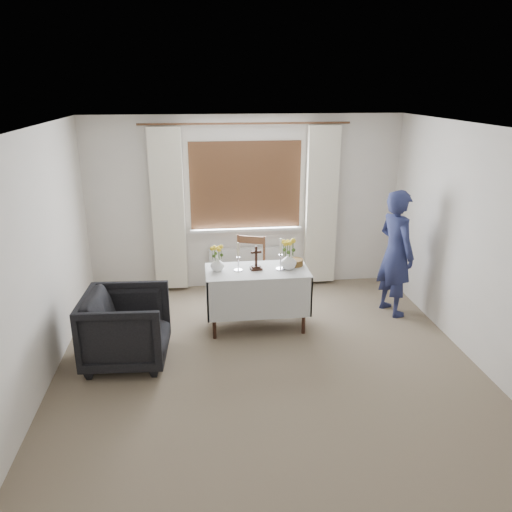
{
  "coord_description": "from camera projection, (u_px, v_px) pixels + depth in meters",
  "views": [
    {
      "loc": [
        -0.69,
        -4.51,
        2.88
      ],
      "look_at": [
        -0.04,
        0.88,
        1.01
      ],
      "focal_mm": 35.0,
      "sensor_mm": 36.0,
      "label": 1
    }
  ],
  "objects": [
    {
      "name": "ground",
      "position": [
        270.0,
        373.0,
        5.26
      ],
      "size": [
        5.0,
        5.0,
        0.0
      ],
      "primitive_type": "plane",
      "color": "#7C6C55",
      "rests_on": "ground"
    },
    {
      "name": "altar_table",
      "position": [
        257.0,
        299.0,
        6.14
      ],
      "size": [
        1.24,
        0.64,
        0.76
      ],
      "primitive_type": "cube",
      "color": "silver",
      "rests_on": "ground"
    },
    {
      "name": "wooden_chair",
      "position": [
        248.0,
        272.0,
        6.77
      ],
      "size": [
        0.56,
        0.56,
        0.93
      ],
      "primitive_type": null,
      "rotation": [
        0.0,
        0.0,
        -0.37
      ],
      "color": "brown",
      "rests_on": "ground"
    },
    {
      "name": "armchair",
      "position": [
        127.0,
        328.0,
        5.36
      ],
      "size": [
        0.93,
        0.91,
        0.8
      ],
      "primitive_type": "imported",
      "rotation": [
        0.0,
        0.0,
        1.51
      ],
      "color": "black",
      "rests_on": "ground"
    },
    {
      "name": "person",
      "position": [
        396.0,
        253.0,
        6.41
      ],
      "size": [
        0.55,
        0.69,
        1.65
      ],
      "primitive_type": "imported",
      "rotation": [
        0.0,
        0.0,
        1.87
      ],
      "color": "navy",
      "rests_on": "ground"
    },
    {
      "name": "radiator",
      "position": [
        246.0,
        267.0,
        7.43
      ],
      "size": [
        1.1,
        0.1,
        0.6
      ],
      "primitive_type": "cube",
      "color": "silver",
      "rests_on": "ground"
    },
    {
      "name": "wooden_cross",
      "position": [
        256.0,
        258.0,
        5.97
      ],
      "size": [
        0.15,
        0.12,
        0.3
      ],
      "primitive_type": null,
      "rotation": [
        0.0,
        0.0,
        0.13
      ],
      "color": "black",
      "rests_on": "altar_table"
    },
    {
      "name": "candlestick_left",
      "position": [
        238.0,
        257.0,
        5.93
      ],
      "size": [
        0.13,
        0.13,
        0.35
      ],
      "primitive_type": null,
      "rotation": [
        0.0,
        0.0,
        0.35
      ],
      "color": "silver",
      "rests_on": "altar_table"
    },
    {
      "name": "candlestick_right",
      "position": [
        281.0,
        254.0,
        5.97
      ],
      "size": [
        0.14,
        0.14,
        0.39
      ],
      "primitive_type": null,
      "rotation": [
        0.0,
        0.0,
        0.34
      ],
      "color": "silver",
      "rests_on": "altar_table"
    },
    {
      "name": "flower_vase_left",
      "position": [
        217.0,
        264.0,
        5.96
      ],
      "size": [
        0.21,
        0.21,
        0.17
      ],
      "primitive_type": "imported",
      "rotation": [
        0.0,
        0.0,
        -0.26
      ],
      "color": "white",
      "rests_on": "altar_table"
    },
    {
      "name": "flower_vase_right",
      "position": [
        289.0,
        261.0,
        6.02
      ],
      "size": [
        0.24,
        0.24,
        0.2
      ],
      "primitive_type": "imported",
      "rotation": [
        0.0,
        0.0,
        0.26
      ],
      "color": "white",
      "rests_on": "altar_table"
    },
    {
      "name": "wicker_basket",
      "position": [
        295.0,
        262.0,
        6.16
      ],
      "size": [
        0.22,
        0.22,
        0.08
      ],
      "primitive_type": "cylinder",
      "rotation": [
        0.0,
        0.0,
        -0.06
      ],
      "color": "brown",
      "rests_on": "altar_table"
    }
  ]
}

